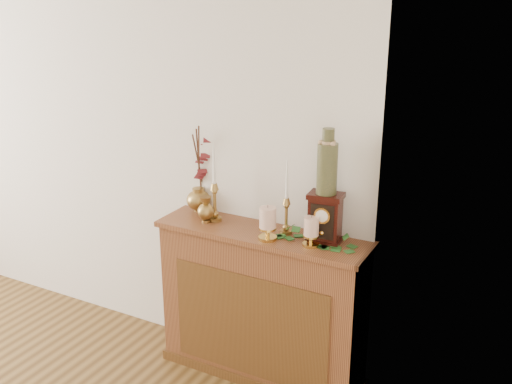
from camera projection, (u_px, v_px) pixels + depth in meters
The scene contains 10 objects.
console_shelf at pixel (262, 309), 3.49m from camera, with size 1.24×0.34×0.93m.
candlestick_left at pixel (215, 196), 3.44m from camera, with size 0.08×0.08×0.46m.
candlestick_center at pixel (286, 210), 3.26m from camera, with size 0.07×0.07×0.42m.
bud_vase at pixel (206, 210), 3.44m from camera, with size 0.10×0.10×0.16m.
ginger_jar at pixel (203, 171), 3.59m from camera, with size 0.21×0.24×0.54m.
pillar_candle_left at pixel (268, 222), 3.19m from camera, with size 0.10×0.10×0.20m.
pillar_candle_right at pixel (311, 230), 3.12m from camera, with size 0.09×0.09×0.17m.
ivy_garland at pixel (307, 239), 3.20m from camera, with size 0.38×0.17×0.08m.
mantel_clock at pixel (325, 218), 3.16m from camera, with size 0.19×0.14×0.27m.
ceramic_vase at pixel (327, 165), 3.07m from camera, with size 0.11×0.11×0.35m.
Camera 1 is at (2.82, -0.63, 2.22)m, focal length 42.00 mm.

